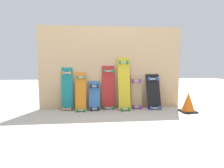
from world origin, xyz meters
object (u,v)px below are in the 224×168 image
Objects in this scene: skateboard_teal at (67,91)px; skateboard_blue at (94,98)px; traffic_cone at (188,103)px; skateboard_red at (108,89)px; skateboard_orange at (81,94)px; skateboard_natural at (136,94)px; skateboard_yellow at (124,86)px; skateboard_black at (154,93)px.

skateboard_teal is 1.43× the size of skateboard_blue.
skateboard_red is at bearing 164.12° from traffic_cone.
skateboard_natural is at bearing 3.49° from skateboard_orange.
skateboard_orange is (0.23, -0.06, -0.04)m from skateboard_teal.
skateboard_blue reaches higher than traffic_cone.
skateboard_yellow is (0.26, -0.07, 0.07)m from skateboard_red.
skateboard_yellow is 1.43× the size of skateboard_black.
skateboard_teal reaches higher than traffic_cone.
skateboard_orange is 0.87× the size of skateboard_red.
skateboard_orange is 0.74× the size of skateboard_yellow.
traffic_cone is at bearing -15.88° from skateboard_red.
skateboard_orange is 1.24m from skateboard_black.
skateboard_blue is 0.87× the size of skateboard_natural.
skateboard_yellow is 3.02× the size of traffic_cone.
skateboard_teal is at bearing 179.82° from skateboard_natural.
skateboard_black is (1.47, -0.06, -0.06)m from skateboard_teal.
traffic_cone is (0.77, -0.35, -0.10)m from skateboard_natural.
skateboard_orange is 1.29× the size of skateboard_blue.
skateboard_natural is at bearing 15.90° from skateboard_yellow.
skateboard_red reaches higher than traffic_cone.
skateboard_yellow is at bearing -15.40° from skateboard_red.
traffic_cone is at bearing -9.63° from skateboard_orange.
skateboard_teal is 0.70m from skateboard_red.
skateboard_yellow is at bearing -3.26° from skateboard_blue.
skateboard_yellow is (0.50, -0.03, 0.20)m from skateboard_blue.
skateboard_yellow is 0.54m from skateboard_black.
skateboard_black reaches higher than skateboard_blue.
skateboard_red is 2.58× the size of traffic_cone.
skateboard_yellow is 1.07m from traffic_cone.
skateboard_orange reaches higher than skateboard_natural.
skateboard_black is (0.78, -0.06, -0.07)m from skateboard_red.
skateboard_red is 0.50m from skateboard_natural.
skateboard_red is at bearing 0.25° from skateboard_teal.
skateboard_black is at bearing 148.00° from traffic_cone.
skateboard_blue is (0.22, 0.02, -0.07)m from skateboard_orange.
skateboard_teal is at bearing 177.83° from skateboard_black.
skateboard_yellow is at bearing -164.10° from skateboard_natural.
skateboard_black reaches higher than skateboard_natural.
skateboard_teal is 0.97× the size of skateboard_red.
skateboard_red reaches higher than skateboard_blue.
skateboard_blue is at bearing -169.93° from skateboard_red.
skateboard_orange is 1.12× the size of skateboard_natural.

